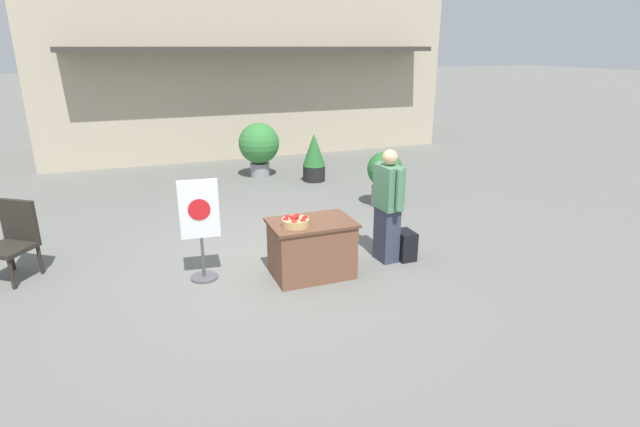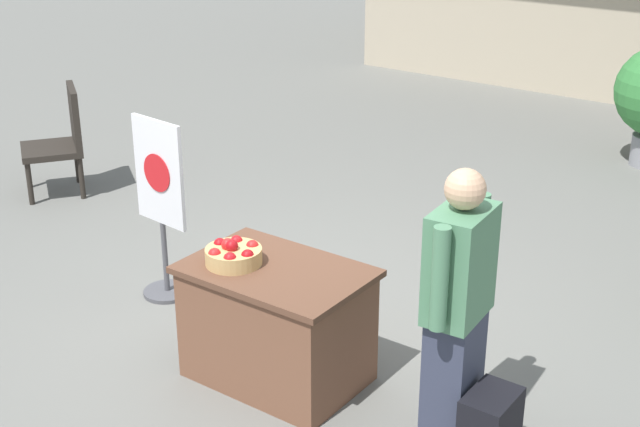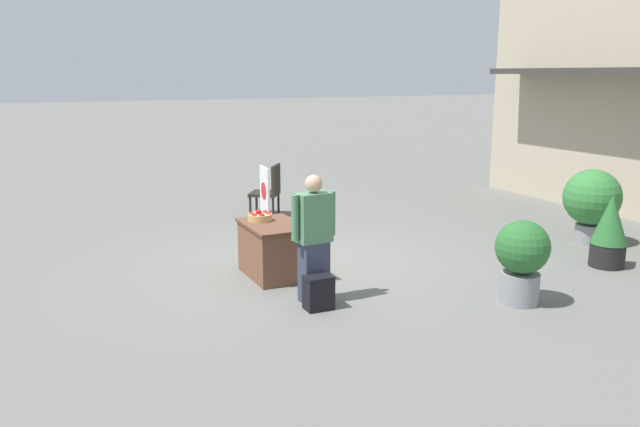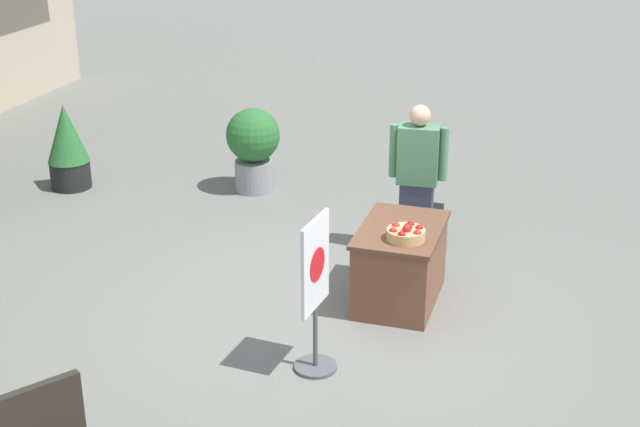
{
  "view_description": "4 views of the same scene",
  "coord_description": "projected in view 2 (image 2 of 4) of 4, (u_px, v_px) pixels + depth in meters",
  "views": [
    {
      "loc": [
        -1.74,
        -6.37,
        2.94
      ],
      "look_at": [
        0.58,
        -0.26,
        0.74
      ],
      "focal_mm": 28.0,
      "sensor_mm": 36.0,
      "label": 1
    },
    {
      "loc": [
        3.37,
        -4.34,
        3.12
      ],
      "look_at": [
        0.29,
        -0.07,
        0.94
      ],
      "focal_mm": 50.0,
      "sensor_mm": 36.0,
      "label": 2
    },
    {
      "loc": [
        8.27,
        -3.65,
        2.82
      ],
      "look_at": [
        0.88,
        -0.11,
        0.97
      ],
      "focal_mm": 35.0,
      "sensor_mm": 36.0,
      "label": 3
    },
    {
      "loc": [
        -7.12,
        -2.11,
        4.07
      ],
      "look_at": [
        0.21,
        0.17,
        0.86
      ],
      "focal_mm": 50.0,
      "sensor_mm": 36.0,
      "label": 4
    }
  ],
  "objects": [
    {
      "name": "person_visitor",
      "position": [
        457.0,
        309.0,
        4.76
      ],
      "size": [
        0.29,
        0.61,
        1.62
      ],
      "rotation": [
        0.0,
        0.0,
        -3.07
      ],
      "color": "#33384C",
      "rests_on": "ground_plane"
    },
    {
      "name": "patio_chair",
      "position": [
        62.0,
        137.0,
        8.45
      ],
      "size": [
        0.77,
        0.77,
        1.03
      ],
      "rotation": [
        0.0,
        0.0,
        4.1
      ],
      "color": "#28231E",
      "rests_on": "ground_plane"
    },
    {
      "name": "display_table",
      "position": [
        277.0,
        324.0,
        5.5
      ],
      "size": [
        1.1,
        0.75,
        0.76
      ],
      "color": "brown",
      "rests_on": "ground_plane"
    },
    {
      "name": "backpack",
      "position": [
        490.0,
        427.0,
        4.81
      ],
      "size": [
        0.24,
        0.34,
        0.42
      ],
      "color": "black",
      "rests_on": "ground_plane"
    },
    {
      "name": "ground_plane",
      "position": [
        292.0,
        324.0,
        6.27
      ],
      "size": [
        120.0,
        120.0,
        0.0
      ],
      "primitive_type": "plane",
      "color": "slate"
    },
    {
      "name": "apple_basket",
      "position": [
        233.0,
        254.0,
        5.39
      ],
      "size": [
        0.35,
        0.35,
        0.16
      ],
      "color": "tan",
      "rests_on": "display_table"
    },
    {
      "name": "poster_board",
      "position": [
        161.0,
        205.0,
        6.42
      ],
      "size": [
        0.5,
        0.36,
        1.36
      ],
      "rotation": [
        0.0,
        0.0,
        -1.67
      ],
      "color": "#4C4C51",
      "rests_on": "ground_plane"
    }
  ]
}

